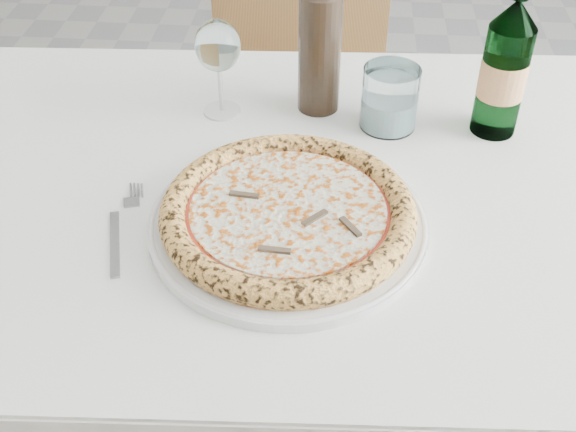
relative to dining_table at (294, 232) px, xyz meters
name	(u,v)px	position (x,y,z in m)	size (l,w,h in m)	color
dining_table	(294,232)	(0.00, 0.00, 0.00)	(1.39, 0.87, 0.76)	brown
chair_far	(302,68)	(-0.04, 0.75, -0.13)	(0.48, 0.48, 0.93)	brown
plate	(288,223)	(0.00, -0.10, 0.10)	(0.37, 0.37, 0.02)	white
pizza	(288,212)	(0.00, -0.10, 0.12)	(0.33, 0.33, 0.03)	tan
fork	(121,229)	(-0.22, -0.12, 0.10)	(0.05, 0.18, 0.00)	gray
wine_glass	(218,48)	(-0.13, 0.18, 0.21)	(0.07, 0.07, 0.16)	silver
tumbler	(389,102)	(0.13, 0.16, 0.14)	(0.09, 0.09, 0.10)	white
beer_bottle	(505,68)	(0.30, 0.16, 0.20)	(0.07, 0.07, 0.27)	#2B5A35
wine_bottle	(320,41)	(0.02, 0.21, 0.21)	(0.07, 0.07, 0.27)	black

